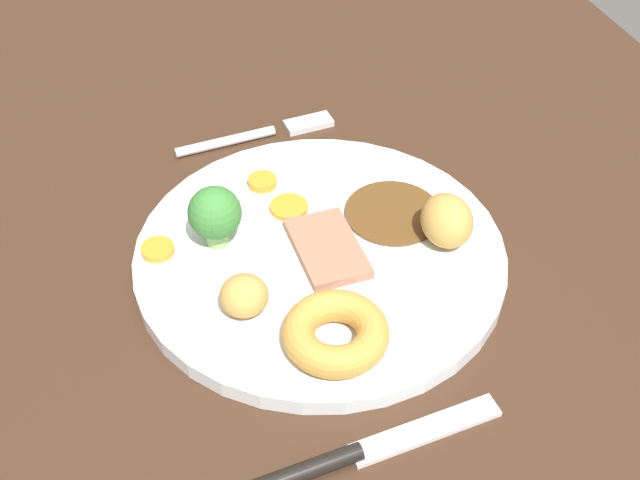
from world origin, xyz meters
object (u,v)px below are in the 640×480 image
dinner_plate (320,256)px  yorkshire_pudding (336,333)px  roast_potato_right (447,221)px  broccoli_floret (215,214)px  knife (347,457)px  roast_potato_left (244,296)px  carrot_coin_front (262,182)px  fork (260,134)px  meat_slice_main (327,248)px  carrot_coin_side (158,249)px  carrot_coin_back (289,207)px

dinner_plate → yorkshire_pudding: 9.75cm
roast_potato_right → broccoli_floret: 17.85cm
dinner_plate → broccoli_floret: 8.85cm
dinner_plate → knife: bearing=-12.4°
broccoli_floret → roast_potato_left: bearing=2.3°
dinner_plate → knife: dinner_plate is taller
roast_potato_right → knife: bearing=-40.9°
carrot_coin_front → fork: 8.88cm
meat_slice_main → yorkshire_pudding: yorkshire_pudding is taller
yorkshire_pudding → carrot_coin_side: 16.48cm
yorkshire_pudding → roast_potato_left: size_ratio=2.10×
roast_potato_right → fork: 22.12cm
dinner_plate → broccoli_floret: bearing=-113.7°
yorkshire_pudding → knife: yorkshire_pudding is taller
meat_slice_main → roast_potato_right: roast_potato_right is taller
dinner_plate → roast_potato_left: size_ratio=8.19×
meat_slice_main → carrot_coin_side: bearing=-107.8°
carrot_coin_front → yorkshire_pudding: bearing=1.0°
meat_slice_main → carrot_coin_side: 13.13cm
yorkshire_pudding → broccoli_floret: size_ratio=1.44×
carrot_coin_front → dinner_plate: bearing=13.7°
roast_potato_right → knife: roast_potato_right is taller
carrot_coin_front → broccoli_floret: bearing=-41.7°
carrot_coin_front → broccoli_floret: (5.81, -5.17, 2.60)cm
yorkshire_pudding → carrot_coin_side: bearing=-141.8°
broccoli_floret → knife: (20.82, 3.53, -3.88)cm
roast_potato_left → carrot_coin_side: 9.40cm
roast_potato_right → fork: (-19.57, -9.85, -3.04)cm
carrot_coin_back → yorkshire_pudding: bearing=-3.6°
meat_slice_main → broccoli_floret: (-3.70, -7.83, 2.53)cm
carrot_coin_front → broccoli_floret: broccoli_floret is taller
yorkshire_pudding → carrot_coin_back: 14.75cm
roast_potato_left → roast_potato_right: 16.92cm
roast_potato_right → knife: size_ratio=0.26×
yorkshire_pudding → knife: bearing=-13.5°
dinner_plate → fork: (-17.59, -0.19, -0.31)cm
dinner_plate → meat_slice_main: (0.46, 0.45, 1.10)cm
roast_potato_left → carrot_coin_back: 11.49cm
roast_potato_left → carrot_coin_front: (-13.39, 4.87, -1.13)cm
yorkshire_pudding → fork: size_ratio=0.49×
dinner_plate → fork: 17.60cm
broccoli_floret → knife: size_ratio=0.28×
roast_potato_right → carrot_coin_front: (-11.02, -11.87, -1.70)cm
meat_slice_main → fork: meat_slice_main is taller
fork → roast_potato_left: bearing=-111.7°
dinner_plate → broccoli_floret: size_ratio=5.61×
roast_potato_left → carrot_coin_side: size_ratio=1.38×
meat_slice_main → fork: (-18.05, -0.64, -1.41)cm
yorkshire_pudding → broccoli_floret: 13.88cm
fork → knife: size_ratio=0.83×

